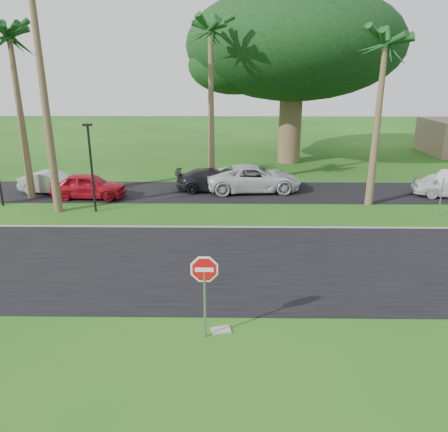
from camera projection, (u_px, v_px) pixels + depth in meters
name	position (u px, v px, depth m)	size (l,w,h in m)	color
ground	(196.00, 287.00, 15.22)	(120.00, 120.00, 0.00)	#1A4812
road	(200.00, 263.00, 17.11)	(120.00, 8.00, 0.02)	black
parking_strip	(211.00, 192.00, 27.07)	(120.00, 5.00, 0.02)	black
curb	(205.00, 227.00, 20.95)	(120.00, 0.12, 0.06)	gray
stop_sign_near	(204.00, 280.00, 11.81)	(1.05, 0.07, 2.62)	gray
stop_sign_far	(443.00, 183.00, 22.09)	(1.05, 0.07, 2.62)	gray
palm_left_mid	(10.00, 40.00, 23.04)	(5.00, 5.00, 10.00)	brown
palm_center	(210.00, 35.00, 25.59)	(5.00, 5.00, 10.50)	brown
palm_right_near	(385.00, 49.00, 21.99)	(5.00, 5.00, 9.50)	brown
canopy_tree	(294.00, 46.00, 33.17)	(16.50, 16.50, 13.12)	brown
streetlight_right	(91.00, 163.00, 22.52)	(0.45, 0.25, 4.64)	black
car_silver	(53.00, 183.00, 26.53)	(1.42, 4.06, 1.34)	silver
car_red	(89.00, 186.00, 25.59)	(1.73, 4.29, 1.46)	#AA0E1D
car_dark	(213.00, 180.00, 27.17)	(1.89, 4.64, 1.35)	black
car_minivan	(254.00, 179.00, 27.01)	(2.69, 5.83, 1.62)	silver
utility_slab	(221.00, 330.00, 12.63)	(0.55, 0.35, 0.06)	gray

